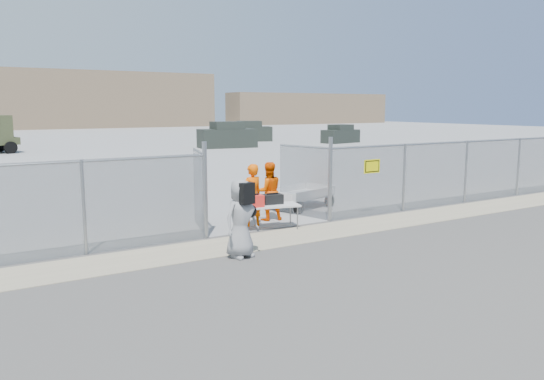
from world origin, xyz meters
TOP-DOWN VIEW (x-y plane):
  - ground at (0.00, 0.00)m, footprint 160.00×160.00m
  - tarmac_inside at (0.00, 42.00)m, footprint 160.00×80.00m
  - dirt_strip at (0.00, 1.00)m, footprint 44.00×1.60m
  - distant_hills at (5.00, 78.00)m, footprint 140.00×6.00m
  - chain_link_fence at (0.00, 2.00)m, footprint 40.00×0.20m
  - folding_table at (-0.10, 1.98)m, footprint 1.74×1.01m
  - orange_bag at (-0.61, 1.95)m, footprint 0.54×0.39m
  - black_duffel at (0.05, 2.07)m, footprint 0.59×0.39m
  - security_worker_left at (-0.39, 2.45)m, footprint 0.71×0.52m
  - security_worker_right at (0.51, 3.05)m, footprint 0.98×0.84m
  - visitor at (-2.04, -0.02)m, footprint 0.97×0.74m
  - utility_trailer at (2.39, 4.20)m, footprint 3.35×2.38m
  - parked_vehicle_near at (12.18, 29.30)m, footprint 4.88×2.67m
  - parked_vehicle_mid at (17.81, 35.75)m, footprint 4.71×3.28m
  - parked_vehicle_far at (23.94, 29.08)m, footprint 3.97×2.33m

SIDE VIEW (x-z plane):
  - ground at x=0.00m, z-range 0.00..0.00m
  - tarmac_inside at x=0.00m, z-range 0.00..0.01m
  - dirt_strip at x=0.00m, z-range 0.00..0.01m
  - folding_table at x=-0.10m, z-range 0.00..0.70m
  - utility_trailer at x=2.39m, z-range 0.00..0.73m
  - black_duffel at x=0.05m, z-range 0.70..0.96m
  - parked_vehicle_far at x=23.94m, z-range 0.00..1.69m
  - orange_bag at x=-0.61m, z-range 0.70..1.01m
  - security_worker_right at x=0.51m, z-range 0.00..1.75m
  - visitor at x=-2.04m, z-range 0.00..1.78m
  - security_worker_left at x=-0.39m, z-range 0.00..1.80m
  - parked_vehicle_mid at x=17.81m, z-range 0.00..1.95m
  - parked_vehicle_near at x=12.18m, z-range 0.00..2.10m
  - chain_link_fence at x=0.00m, z-range 0.00..2.20m
  - distant_hills at x=5.00m, z-range 0.00..9.00m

